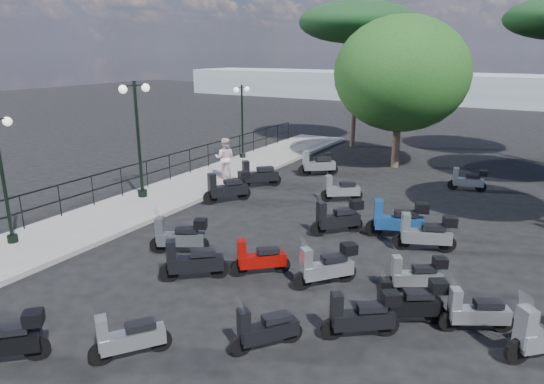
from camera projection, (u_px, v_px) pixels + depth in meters
The scene contains 30 objects.
ground at pixel (273, 262), 13.13m from camera, with size 120.00×120.00×0.00m, color black.
sidewalk at pixel (165, 196), 18.68m from camera, with size 3.00×30.00×0.15m, color #64615F.
railing at pixel (134, 173), 18.89m from camera, with size 0.04×26.04×1.10m.
lamp_post_0 at pixel (2, 172), 13.47m from camera, with size 0.35×1.08×3.68m.
lamp_post_1 at pixel (138, 132), 17.74m from camera, with size 0.46×1.26×4.30m.
lamp_post_2 at pixel (242, 117), 24.48m from camera, with size 0.35×1.08×3.69m.
pedestrian_far at pixel (225, 158), 20.84m from camera, with size 0.85×0.67×1.76m, color beige.
scooter_1 at pixel (1, 340), 8.73m from camera, with size 1.32×1.24×1.31m.
scooter_2 at pixel (180, 236), 13.54m from camera, with size 1.54×0.98×1.34m.
scooter_3 at pixel (228, 188), 18.07m from camera, with size 1.23×1.62×1.48m.
scooter_4 at pixel (258, 175), 20.03m from camera, with size 1.38×1.42×1.48m.
scooter_5 at pixel (318, 164), 22.32m from camera, with size 0.94×1.37×1.22m.
scooter_7 at pixel (128, 338), 8.92m from camera, with size 1.00×1.27×1.21m.
scooter_8 at pixel (192, 262), 11.96m from camera, with size 1.41×1.18×1.38m.
scooter_9 at pixel (259, 259), 12.26m from camera, with size 1.23×1.09×1.23m.
scooter_10 at pixel (317, 165), 21.92m from camera, with size 1.55×1.21×1.47m.
scooter_12 at pixel (265, 330), 9.19m from camera, with size 0.97×1.25×1.19m.
scooter_13 at pixel (416, 276), 11.33m from camera, with size 1.34×0.89×1.18m.
scooter_14 at pixel (326, 267), 11.67m from camera, with size 1.21×1.38×1.33m.
scooter_15 at pixel (338, 218), 14.96m from camera, with size 1.31×1.37×1.38m.
scooter_16 at pixel (341, 190), 18.21m from camera, with size 1.39×1.02×1.29m.
scooter_18 at pixel (362, 316), 9.55m from camera, with size 1.37×1.08×1.27m.
scooter_19 at pixel (409, 303), 10.03m from camera, with size 1.47×1.00×1.30m.
scooter_20 at pixel (426, 234), 13.68m from camera, with size 1.69×0.87×1.40m.
scooter_21 at pixel (398, 220), 14.67m from camera, with size 1.79×0.93×1.49m.
scooter_22 at pixel (468, 180), 19.55m from camera, with size 1.48×0.58×1.19m.
scooter_25 at pixel (475, 313), 9.77m from camera, with size 1.39×0.85×1.21m.
broadleaf_tree at pixel (401, 74), 22.43m from camera, with size 6.25×6.25×7.09m.
pine_2 at pixel (358, 23), 26.67m from camera, with size 6.59×6.59×8.11m.
distant_hills at pixel (485, 90), 50.29m from camera, with size 70.00×8.00×3.00m, color gray.
Camera 1 is at (5.90, -10.52, 5.53)m, focal length 32.00 mm.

